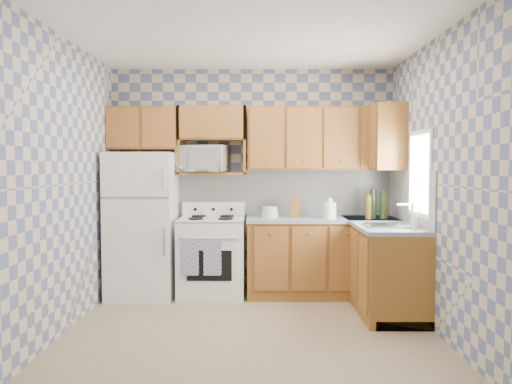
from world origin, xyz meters
TOP-DOWN VIEW (x-y plane):
  - floor at (0.00, 0.00)m, footprint 3.40×3.40m
  - back_wall at (0.00, 1.60)m, footprint 3.40×0.02m
  - right_wall at (1.70, 0.00)m, footprint 0.02×3.20m
  - backsplash_back at (0.40, 1.59)m, footprint 2.60×0.02m
  - backsplash_right at (1.69, 0.80)m, footprint 0.02×1.60m
  - refrigerator at (-1.27, 1.25)m, footprint 0.75×0.70m
  - stove_body at (-0.47, 1.28)m, footprint 0.76×0.65m
  - cooktop at (-0.47, 1.28)m, footprint 0.76×0.65m
  - backguard at (-0.47, 1.55)m, footprint 0.76×0.08m
  - dish_towel_left at (-0.68, 0.93)m, footprint 0.20×0.02m
  - dish_towel_right at (-0.43, 0.93)m, footprint 0.20×0.02m
  - base_cabinets_back at (0.82, 1.30)m, footprint 1.75×0.60m
  - base_cabinets_right at (1.40, 0.80)m, footprint 0.60×1.60m
  - countertop_back at (0.82, 1.30)m, footprint 1.77×0.63m
  - countertop_right at (1.40, 0.80)m, footprint 0.63×1.60m
  - upper_cabinets_back at (0.82, 1.44)m, footprint 1.75×0.33m
  - upper_cabinets_fridge at (-1.29, 1.44)m, footprint 0.82×0.33m
  - upper_cabinets_right at (1.53, 1.25)m, footprint 0.33×0.70m
  - microwave_shelf at (-0.47, 1.44)m, footprint 0.80×0.33m
  - microwave at (-0.58, 1.40)m, footprint 0.64×0.50m
  - sink at (1.40, 0.45)m, footprint 0.48×0.40m
  - window at (1.69, 0.45)m, footprint 0.02×0.66m
  - bottle_0 at (1.40, 1.21)m, footprint 0.07×0.07m
  - bottle_1 at (1.50, 1.15)m, footprint 0.07×0.07m
  - bottle_2 at (1.55, 1.25)m, footprint 0.07×0.07m
  - bottle_3 at (1.33, 1.13)m, footprint 0.07×0.07m
  - knife_block at (0.50, 1.33)m, footprint 0.13×0.13m
  - electric_kettle at (0.90, 1.19)m, footprint 0.15×0.15m
  - food_containers at (0.21, 1.31)m, footprint 0.19×0.19m
  - soap_bottle at (1.57, 0.23)m, footprint 0.06×0.06m

SIDE VIEW (x-z plane):
  - floor at x=0.00m, z-range 0.00..0.00m
  - base_cabinets_back at x=0.82m, z-range 0.00..0.88m
  - base_cabinets_right at x=1.40m, z-range 0.00..0.88m
  - stove_body at x=-0.47m, z-range 0.00..0.90m
  - dish_towel_left at x=-0.68m, z-range 0.32..0.73m
  - dish_towel_right at x=-0.43m, z-range 0.32..0.73m
  - refrigerator at x=-1.27m, z-range 0.00..1.68m
  - countertop_back at x=0.82m, z-range 0.88..0.92m
  - countertop_right at x=1.40m, z-range 0.88..0.92m
  - cooktop at x=-0.47m, z-range 0.89..0.92m
  - sink at x=1.40m, z-range 0.91..0.94m
  - food_containers at x=0.21m, z-range 0.92..1.05m
  - backguard at x=-0.47m, z-range 0.92..1.08m
  - soap_bottle at x=1.57m, z-range 0.92..1.09m
  - electric_kettle at x=0.90m, z-range 0.92..1.11m
  - knife_block at x=0.50m, z-range 0.92..1.16m
  - bottle_3 at x=1.33m, z-range 0.92..1.18m
  - bottle_2 at x=1.55m, z-range 0.92..1.20m
  - bottle_1 at x=1.50m, z-range 0.92..1.23m
  - bottle_0 at x=1.40m, z-range 0.92..1.25m
  - backsplash_back at x=0.40m, z-range 0.92..1.48m
  - backsplash_right at x=1.69m, z-range 0.92..1.48m
  - back_wall at x=0.00m, z-range 0.00..2.70m
  - right_wall at x=1.70m, z-range 0.00..2.70m
  - microwave_shelf at x=-0.47m, z-range 1.42..1.45m
  - window at x=1.69m, z-range 1.02..1.88m
  - microwave at x=-0.58m, z-range 1.45..1.77m
  - upper_cabinets_back at x=0.82m, z-range 1.48..2.22m
  - upper_cabinets_right at x=1.53m, z-range 1.48..2.22m
  - upper_cabinets_fridge at x=-1.29m, z-range 1.72..2.22m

